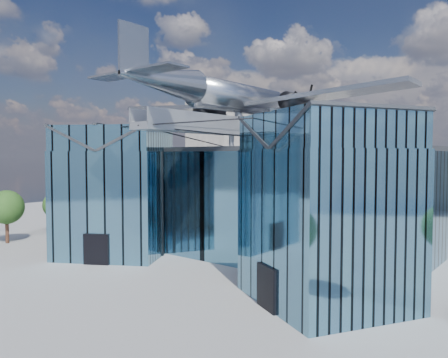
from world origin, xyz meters
The scene contains 5 objects.
ground_plane centered at (0.00, 0.00, 0.00)m, with size 120.00×120.00×0.00m, color gray.
museum centered at (0.00, 5.82, 5.54)m, with size 32.88×24.50×17.60m.
bg_towers centered at (1.45, 50.49, 10.01)m, with size 77.00×24.50×26.00m.
tree_plaza_w centered at (-23.56, -4.89, 3.75)m, with size 4.32×4.32×5.54m.
tree_side_w centered at (-25.93, 1.98, 3.18)m, with size 3.56×3.56×4.69m.
Camera 1 is at (22.44, -25.90, 9.08)m, focal length 35.00 mm.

